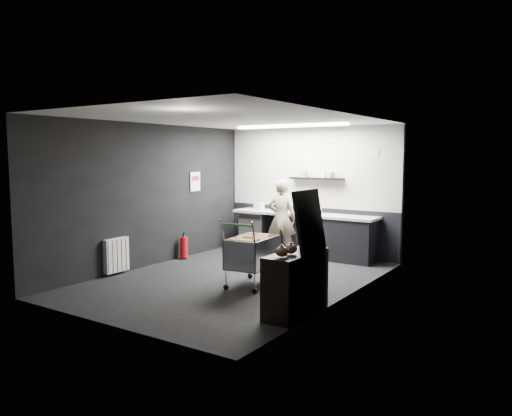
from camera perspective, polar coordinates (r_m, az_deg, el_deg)
The scene contains 22 objects.
floor at distance 8.60m, azimuth -2.36°, elevation -8.11°, with size 5.50×5.50×0.00m, color black.
ceiling at distance 8.36m, azimuth -2.44°, elevation 10.14°, with size 5.50×5.50×0.00m, color white.
wall_back at distance 10.71m, azimuth 6.25°, elevation 1.98°, with size 5.50×5.50×0.00m, color black.
wall_front at distance 6.36m, azimuth -17.07°, elevation -1.01°, with size 5.50×5.50×0.00m, color black.
wall_left at distance 9.67m, azimuth -12.05°, elevation 1.45°, with size 5.50×5.50×0.00m, color black.
wall_right at distance 7.38m, azimuth 10.29°, elevation 0.10°, with size 5.50×5.50×0.00m, color black.
kitchen_wall_panel at distance 10.67m, azimuth 6.24°, elevation 4.65°, with size 3.95×0.02×1.70m, color #B1B2AD.
dado_panel at distance 10.79m, azimuth 6.15°, elevation -2.53°, with size 3.95×0.02×1.00m, color black.
floating_shelf at distance 10.49m, azimuth 6.92°, elevation 3.37°, with size 1.20×0.22×0.04m, color black.
wall_clock at distance 10.09m, azimuth 13.35°, elevation 6.15°, with size 0.20×0.20×0.03m, color silver.
poster at distance 10.60m, azimuth -6.97°, elevation 3.01°, with size 0.02×0.30×0.40m, color white.
poster_red_band at distance 10.59m, azimuth -6.96°, elevation 3.39°, with size 0.01×0.22×0.10m, color #B81731.
radiator at distance 9.16m, azimuth -15.68°, elevation -5.21°, with size 0.10×0.50×0.60m, color silver.
ceiling_strip at distance 9.91m, azimuth 3.93°, elevation 9.31°, with size 2.40×0.20×0.04m, color white.
prep_counter at distance 10.46m, azimuth 6.03°, elevation -3.04°, with size 3.20×0.61×0.90m.
person at distance 10.21m, azimuth 2.93°, elevation -1.23°, with size 0.59×0.39×1.62m, color beige.
shopping_cart at distance 8.05m, azimuth -0.46°, elevation -5.33°, with size 0.69×1.03×1.07m.
sideboard at distance 6.67m, azimuth 4.79°, elevation -7.59°, with size 0.47×1.11×1.66m.
fire_extinguisher at distance 10.27m, azimuth -8.23°, elevation -4.39°, with size 0.16×0.16×0.52m.
cardboard_box at distance 10.34m, azimuth 6.00°, elevation -0.37°, with size 0.53×0.40×0.11m, color #8D6E4B.
pink_tub at distance 10.37m, azimuth 6.26°, elevation -0.14°, with size 0.18×0.18×0.18m, color silver.
white_container at distance 10.95m, azimuth 0.36°, elevation 0.19°, with size 0.19×0.15×0.17m, color silver.
Camera 1 is at (4.88, -6.75, 2.10)m, focal length 35.00 mm.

